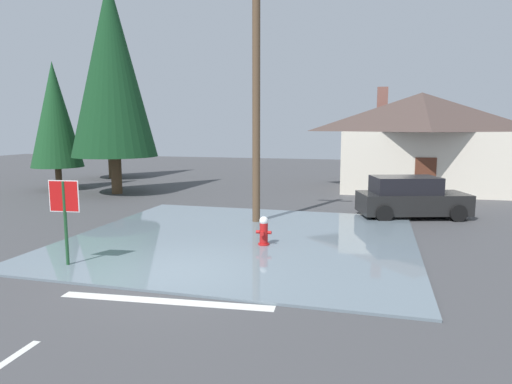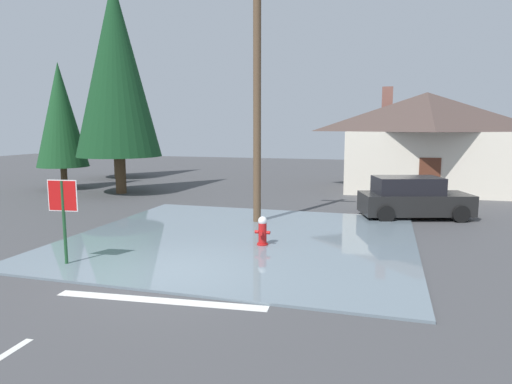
{
  "view_description": "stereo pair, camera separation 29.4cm",
  "coord_description": "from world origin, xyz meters",
  "px_view_note": "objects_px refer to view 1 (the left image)",
  "views": [
    {
      "loc": [
        4.71,
        -9.54,
        3.48
      ],
      "look_at": [
        0.89,
        4.68,
        1.36
      ],
      "focal_mm": 31.71,
      "sensor_mm": 36.0,
      "label": 1
    },
    {
      "loc": [
        5.0,
        -9.47,
        3.48
      ],
      "look_at": [
        0.89,
        4.68,
        1.36
      ],
      "focal_mm": 31.71,
      "sensor_mm": 36.0,
      "label": 2
    }
  ],
  "objects_px": {
    "pine_tree_tall_left": "(112,69)",
    "pine_tree_short_left": "(109,88)",
    "utility_pole": "(256,97)",
    "house": "(420,140)",
    "pine_tree_mid_left": "(55,115)",
    "fire_hydrant": "(264,232)",
    "stop_sign_near": "(65,205)",
    "parked_car": "(410,198)"
  },
  "relations": [
    {
      "from": "pine_tree_tall_left",
      "to": "pine_tree_short_left",
      "type": "xyz_separation_m",
      "value": [
        -4.35,
        6.43,
        -0.31
      ]
    },
    {
      "from": "utility_pole",
      "to": "house",
      "type": "bearing_deg",
      "value": 59.74
    },
    {
      "from": "pine_tree_mid_left",
      "to": "fire_hydrant",
      "type": "bearing_deg",
      "value": -32.47
    },
    {
      "from": "pine_tree_short_left",
      "to": "pine_tree_mid_left",
      "type": "bearing_deg",
      "value": -87.22
    },
    {
      "from": "pine_tree_short_left",
      "to": "house",
      "type": "bearing_deg",
      "value": -1.73
    },
    {
      "from": "utility_pole",
      "to": "pine_tree_mid_left",
      "type": "relative_size",
      "value": 1.23
    },
    {
      "from": "stop_sign_near",
      "to": "house",
      "type": "bearing_deg",
      "value": 60.93
    },
    {
      "from": "utility_pole",
      "to": "pine_tree_short_left",
      "type": "xyz_separation_m",
      "value": [
        -13.38,
        11.67,
        1.58
      ]
    },
    {
      "from": "stop_sign_near",
      "to": "pine_tree_tall_left",
      "type": "xyz_separation_m",
      "value": [
        -5.82,
        11.55,
        4.84
      ]
    },
    {
      "from": "parked_car",
      "to": "pine_tree_short_left",
      "type": "distance_m",
      "value": 21.62
    },
    {
      "from": "parked_car",
      "to": "pine_tree_short_left",
      "type": "relative_size",
      "value": 0.42
    },
    {
      "from": "stop_sign_near",
      "to": "pine_tree_tall_left",
      "type": "distance_m",
      "value": 13.81
    },
    {
      "from": "stop_sign_near",
      "to": "house",
      "type": "relative_size",
      "value": 0.24
    },
    {
      "from": "utility_pole",
      "to": "parked_car",
      "type": "xyz_separation_m",
      "value": [
        5.5,
        2.59,
        -3.76
      ]
    },
    {
      "from": "fire_hydrant",
      "to": "pine_tree_tall_left",
      "type": "xyz_separation_m",
      "value": [
        -10.1,
        8.4,
        5.97
      ]
    },
    {
      "from": "house",
      "to": "pine_tree_mid_left",
      "type": "bearing_deg",
      "value": -165.06
    },
    {
      "from": "utility_pole",
      "to": "house",
      "type": "distance_m",
      "value": 12.93
    },
    {
      "from": "parked_car",
      "to": "pine_tree_tall_left",
      "type": "distance_m",
      "value": 15.81
    },
    {
      "from": "fire_hydrant",
      "to": "pine_tree_mid_left",
      "type": "bearing_deg",
      "value": 147.53
    },
    {
      "from": "fire_hydrant",
      "to": "utility_pole",
      "type": "distance_m",
      "value": 5.27
    },
    {
      "from": "parked_car",
      "to": "fire_hydrant",
      "type": "bearing_deg",
      "value": -127.59
    },
    {
      "from": "utility_pole",
      "to": "pine_tree_short_left",
      "type": "bearing_deg",
      "value": 138.91
    },
    {
      "from": "parked_car",
      "to": "pine_tree_short_left",
      "type": "height_order",
      "value": "pine_tree_short_left"
    },
    {
      "from": "fire_hydrant",
      "to": "house",
      "type": "relative_size",
      "value": 0.1
    },
    {
      "from": "house",
      "to": "parked_car",
      "type": "xyz_separation_m",
      "value": [
        -0.95,
        -8.48,
        -2.02
      ]
    },
    {
      "from": "pine_tree_short_left",
      "to": "fire_hydrant",
      "type": "bearing_deg",
      "value": -45.74
    },
    {
      "from": "pine_tree_short_left",
      "to": "pine_tree_tall_left",
      "type": "bearing_deg",
      "value": -55.91
    },
    {
      "from": "utility_pole",
      "to": "house",
      "type": "height_order",
      "value": "utility_pole"
    },
    {
      "from": "utility_pole",
      "to": "pine_tree_mid_left",
      "type": "bearing_deg",
      "value": 155.93
    },
    {
      "from": "stop_sign_near",
      "to": "pine_tree_short_left",
      "type": "height_order",
      "value": "pine_tree_short_left"
    },
    {
      "from": "pine_tree_mid_left",
      "to": "pine_tree_short_left",
      "type": "distance_m",
      "value": 6.14
    },
    {
      "from": "parked_car",
      "to": "pine_tree_mid_left",
      "type": "relative_size",
      "value": 0.63
    },
    {
      "from": "pine_tree_tall_left",
      "to": "pine_tree_mid_left",
      "type": "relative_size",
      "value": 1.55
    },
    {
      "from": "stop_sign_near",
      "to": "house",
      "type": "xyz_separation_m",
      "value": [
        9.66,
        17.38,
        1.22
      ]
    },
    {
      "from": "fire_hydrant",
      "to": "utility_pole",
      "type": "bearing_deg",
      "value": 108.77
    },
    {
      "from": "fire_hydrant",
      "to": "parked_car",
      "type": "xyz_separation_m",
      "value": [
        4.43,
        5.75,
        0.31
      ]
    },
    {
      "from": "stop_sign_near",
      "to": "pine_tree_tall_left",
      "type": "bearing_deg",
      "value": 116.75
    },
    {
      "from": "utility_pole",
      "to": "pine_tree_tall_left",
      "type": "xyz_separation_m",
      "value": [
        -9.02,
        5.23,
        1.89
      ]
    },
    {
      "from": "pine_tree_tall_left",
      "to": "utility_pole",
      "type": "bearing_deg",
      "value": -30.12
    },
    {
      "from": "pine_tree_short_left",
      "to": "utility_pole",
      "type": "bearing_deg",
      "value": -41.09
    },
    {
      "from": "stop_sign_near",
      "to": "utility_pole",
      "type": "height_order",
      "value": "utility_pole"
    },
    {
      "from": "fire_hydrant",
      "to": "pine_tree_short_left",
      "type": "xyz_separation_m",
      "value": [
        -14.45,
        14.83,
        5.65
      ]
    }
  ]
}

